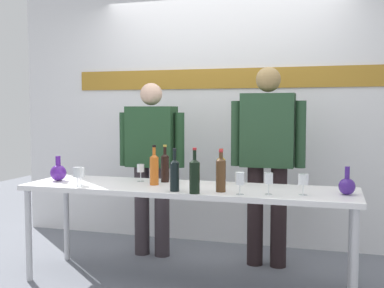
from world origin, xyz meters
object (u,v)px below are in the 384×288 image
at_px(presenter_left, 152,157).
at_px(wine_bottle_0, 221,173).
at_px(wine_bottle_5, 154,168).
at_px(wine_glass_right_1, 240,179).
at_px(wine_bottle_1, 175,174).
at_px(display_table, 186,194).
at_px(decanter_blue_right, 347,186).
at_px(wine_glass_right_2, 269,179).
at_px(wine_glass_right_0, 303,180).
at_px(wine_glass_left_2, 141,169).
at_px(decanter_blue_left, 58,172).
at_px(wine_glass_left_0, 81,173).
at_px(wine_glass_left_1, 77,173).
at_px(wine_bottle_2, 221,169).
at_px(wine_bottle_4, 165,166).
at_px(wine_bottle_3, 195,175).
at_px(presenter_right, 267,152).

xyz_separation_m(presenter_left, wine_bottle_0, (0.85, -0.80, -0.02)).
xyz_separation_m(wine_bottle_5, wine_glass_right_1, (0.73, -0.23, -0.02)).
bearing_deg(wine_bottle_1, display_table, 85.09).
relative_size(decanter_blue_right, presenter_left, 0.12).
bearing_deg(wine_bottle_0, wine_glass_right_2, -2.54).
bearing_deg(wine_glass_right_0, wine_glass_left_2, 169.01).
bearing_deg(decanter_blue_left, wine_glass_left_0, -26.08).
distance_m(decanter_blue_left, wine_glass_left_1, 0.40).
height_order(decanter_blue_left, wine_bottle_2, wine_bottle_2).
height_order(decanter_blue_left, presenter_left, presenter_left).
distance_m(wine_bottle_4, wine_glass_left_0, 0.68).
bearing_deg(wine_glass_left_0, wine_bottle_2, 18.59).
xyz_separation_m(wine_bottle_1, wine_glass_left_2, (-0.42, 0.36, -0.02)).
distance_m(decanter_blue_right, wine_glass_left_2, 1.63).
bearing_deg(wine_glass_right_1, wine_bottle_0, 153.90).
relative_size(wine_bottle_1, wine_glass_right_0, 2.12).
xyz_separation_m(wine_bottle_5, wine_glass_right_0, (1.16, -0.12, -0.02)).
bearing_deg(wine_bottle_5, wine_glass_left_2, 141.69).
distance_m(wine_bottle_1, wine_bottle_3, 0.18).
xyz_separation_m(wine_glass_left_1, wine_glass_left_2, (0.36, 0.39, -0.00)).
xyz_separation_m(decanter_blue_right, wine_bottle_5, (-1.45, 0.02, 0.07)).
distance_m(display_table, wine_bottle_3, 0.37).
distance_m(decanter_blue_right, presenter_right, 0.94).
distance_m(wine_bottle_1, wine_glass_left_0, 0.81).
bearing_deg(wine_glass_right_2, decanter_blue_left, 175.12).
relative_size(decanter_blue_right, presenter_right, 0.11).
height_order(presenter_left, wine_glass_right_1, presenter_left).
bearing_deg(wine_glass_right_1, wine_glass_left_2, 157.89).
bearing_deg(presenter_left, display_table, -49.74).
distance_m(wine_bottle_5, wine_glass_right_2, 0.94).
bearing_deg(wine_glass_right_1, presenter_left, 139.01).
bearing_deg(wine_bottle_4, decanter_blue_left, -167.71).
xyz_separation_m(presenter_left, wine_bottle_4, (0.30, -0.47, -0.03)).
xyz_separation_m(decanter_blue_left, decanter_blue_right, (2.30, 0.00, -0.01)).
relative_size(presenter_right, wine_glass_right_0, 11.69).
bearing_deg(presenter_right, display_table, -130.26).
relative_size(wine_glass_right_1, wine_glass_right_2, 1.03).
relative_size(decanter_blue_right, wine_glass_left_0, 1.45).
bearing_deg(wine_glass_left_0, wine_bottle_4, 29.60).
bearing_deg(wine_bottle_4, wine_glass_right_0, -14.65).
relative_size(presenter_right, wine_bottle_2, 6.11).
distance_m(wine_glass_left_2, wine_glass_right_1, 0.97).
bearing_deg(display_table, decanter_blue_right, -1.14).
bearing_deg(wine_glass_left_2, wine_glass_left_0, -142.47).
height_order(display_table, wine_bottle_1, wine_bottle_1).
relative_size(presenter_left, wine_glass_left_2, 11.08).
bearing_deg(display_table, wine_bottle_2, 39.33).
height_order(display_table, wine_bottle_2, wine_bottle_2).
height_order(presenter_left, wine_bottle_4, presenter_left).
height_order(display_table, decanter_blue_right, decanter_blue_right).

